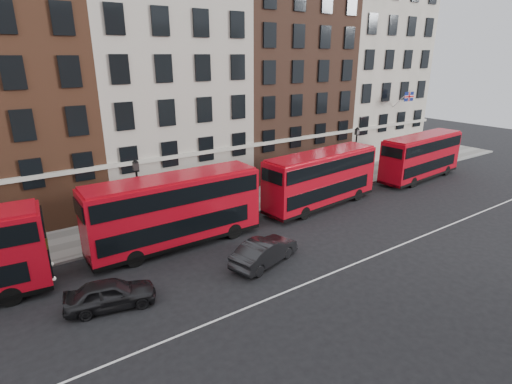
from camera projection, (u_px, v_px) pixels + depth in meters
ground at (289, 266)px, 23.44m from camera, size 120.00×120.00×0.00m
pavement at (205, 211)px, 31.59m from camera, size 80.00×5.00×0.15m
kerb at (221, 221)px, 29.64m from camera, size 80.00×0.30×0.16m
road_centre_line at (312, 281)px, 21.88m from camera, size 70.00×0.12×0.01m
building_terrace at (156, 74)px, 33.87m from camera, size 64.00×11.95×22.00m
bus_b at (175, 209)px, 25.24m from camera, size 11.19×2.75×4.69m
bus_c at (321, 178)px, 32.06m from camera, size 10.96×3.57×4.52m
bus_d at (421, 156)px, 39.29m from camera, size 10.72×3.34×4.44m
car_rear at (110, 294)px, 19.46m from camera, size 4.57×2.68×1.46m
car_front at (265, 251)px, 23.57m from camera, size 4.98×2.91×1.55m
lamp_post_left at (139, 194)px, 26.33m from camera, size 0.44×0.44×5.33m
lamp_post_right at (355, 152)px, 37.75m from camera, size 0.44×0.44×5.33m
traffic_light at (424, 146)px, 43.21m from camera, size 0.25×0.45×3.27m
iron_railings at (192, 196)px, 33.12m from camera, size 6.60×0.06×1.00m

